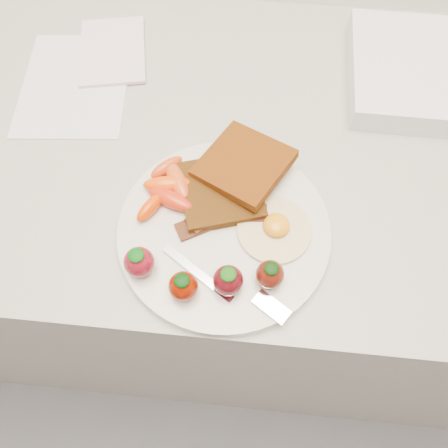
{
  "coord_description": "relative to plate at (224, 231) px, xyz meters",
  "views": [
    {
      "loc": [
        -0.0,
        1.29,
        1.41
      ],
      "look_at": [
        -0.03,
        1.54,
        0.93
      ],
      "focal_mm": 35.0,
      "sensor_mm": 36.0,
      "label": 1
    }
  ],
  "objects": [
    {
      "name": "bacon_strips",
      "position": [
        -0.01,
        0.02,
        0.01
      ],
      "size": [
        0.12,
        0.1,
        0.01
      ],
      "color": "black",
      "rests_on": "plate"
    },
    {
      "name": "toast_lower",
      "position": [
        -0.01,
        0.05,
        0.02
      ],
      "size": [
        0.13,
        0.13,
        0.01
      ],
      "primitive_type": "cube",
      "rotation": [
        0.0,
        0.0,
        0.31
      ],
      "color": "black",
      "rests_on": "plate"
    },
    {
      "name": "fried_egg",
      "position": [
        0.06,
        0.0,
        0.01
      ],
      "size": [
        0.1,
        0.1,
        0.02
      ],
      "color": "#F8F0CC",
      "rests_on": "plate"
    },
    {
      "name": "counter",
      "position": [
        0.03,
        0.16,
        -0.46
      ],
      "size": [
        2.0,
        0.6,
        0.9
      ],
      "primitive_type": "cube",
      "color": "gray",
      "rests_on": "ground"
    },
    {
      "name": "paper_sheet",
      "position": [
        -0.26,
        0.24,
        -0.01
      ],
      "size": [
        0.18,
        0.23,
        0.0
      ],
      "primitive_type": "cube",
      "rotation": [
        0.0,
        0.0,
        0.09
      ],
      "color": "silver",
      "rests_on": "counter"
    },
    {
      "name": "appliance",
      "position": [
        0.3,
        0.29,
        0.01
      ],
      "size": [
        0.28,
        0.22,
        0.04
      ],
      "primitive_type": "cube",
      "rotation": [
        0.0,
        0.0,
        -0.01
      ],
      "color": "silver",
      "rests_on": "counter"
    },
    {
      "name": "plate",
      "position": [
        0.0,
        0.0,
        0.0
      ],
      "size": [
        0.27,
        0.27,
        0.02
      ],
      "primitive_type": "cylinder",
      "color": "beige",
      "rests_on": "counter"
    },
    {
      "name": "toast_upper",
      "position": [
        0.02,
        0.08,
        0.03
      ],
      "size": [
        0.14,
        0.14,
        0.02
      ],
      "primitive_type": "cube",
      "rotation": [
        0.0,
        -0.1,
        -0.51
      ],
      "color": "#321E05",
      "rests_on": "toast_lower"
    },
    {
      "name": "fork",
      "position": [
        0.02,
        -0.08,
        0.01
      ],
      "size": [
        0.16,
        0.09,
        0.0
      ],
      "color": "silver",
      "rests_on": "plate"
    },
    {
      "name": "baby_carrots",
      "position": [
        -0.08,
        0.05,
        0.02
      ],
      "size": [
        0.08,
        0.11,
        0.02
      ],
      "color": "#E94A06",
      "rests_on": "plate"
    },
    {
      "name": "notepad",
      "position": [
        -0.21,
        0.31,
        -0.0
      ],
      "size": [
        0.13,
        0.17,
        0.01
      ],
      "primitive_type": "cube",
      "rotation": [
        0.0,
        0.0,
        0.21
      ],
      "color": "silver",
      "rests_on": "paper_sheet"
    },
    {
      "name": "strawberries",
      "position": [
        -0.02,
        -0.07,
        0.03
      ],
      "size": [
        0.19,
        0.06,
        0.04
      ],
      "color": "maroon",
      "rests_on": "plate"
    }
  ]
}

